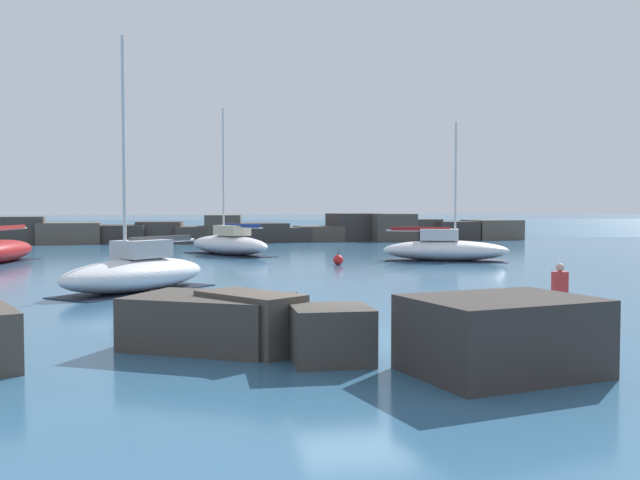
{
  "coord_description": "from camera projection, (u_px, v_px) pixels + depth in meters",
  "views": [
    {
      "loc": [
        -3.58,
        -15.45,
        2.99
      ],
      "look_at": [
        2.97,
        20.75,
        1.33
      ],
      "focal_mm": 40.0,
      "sensor_mm": 36.0,
      "label": 1
    }
  ],
  "objects": [
    {
      "name": "ground_plane",
      "position": [
        355.0,
        341.0,
        15.96
      ],
      "size": [
        600.0,
        600.0,
        0.0
      ],
      "primitive_type": "plane",
      "color": "#336084"
    },
    {
      "name": "open_sea_beyond",
      "position": [
        212.0,
        225.0,
        122.2
      ],
      "size": [
        400.0,
        116.0,
        0.01
      ],
      "color": "#235175",
      "rests_on": "ground"
    },
    {
      "name": "breakwater_jetty",
      "position": [
        237.0,
        231.0,
        63.21
      ],
      "size": [
        54.14,
        6.73,
        2.49
      ],
      "color": "#4C443D",
      "rests_on": "ground"
    },
    {
      "name": "foreground_rocks",
      "position": [
        221.0,
        333.0,
        13.57
      ],
      "size": [
        14.85,
        6.75,
        1.39
      ],
      "color": "#423D38",
      "rests_on": "ground"
    },
    {
      "name": "sailboat_moored_1",
      "position": [
        229.0,
        244.0,
        45.47
      ],
      "size": [
        6.01,
        8.14,
        9.39
      ],
      "color": "white",
      "rests_on": "ground"
    },
    {
      "name": "sailboat_moored_2",
      "position": [
        136.0,
        272.0,
        25.5
      ],
      "size": [
        6.0,
        6.29,
        8.98
      ],
      "color": "white",
      "rests_on": "ground"
    },
    {
      "name": "sailboat_moored_4",
      "position": [
        445.0,
        249.0,
        40.22
      ],
      "size": [
        7.46,
        4.7,
        7.81
      ],
      "color": "white",
      "rests_on": "ground"
    },
    {
      "name": "mooring_buoy_orange_near",
      "position": [
        338.0,
        260.0,
        37.37
      ],
      "size": [
        0.53,
        0.53,
        0.73
      ],
      "color": "red",
      "rests_on": "ground"
    },
    {
      "name": "person_on_rocks",
      "position": [
        560.0,
        291.0,
        17.99
      ],
      "size": [
        0.36,
        0.22,
        1.59
      ],
      "color": "#282833",
      "rests_on": "ground"
    }
  ]
}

